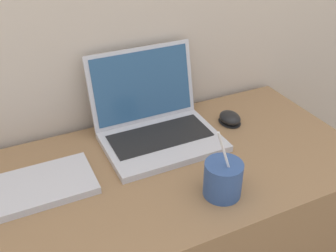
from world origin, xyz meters
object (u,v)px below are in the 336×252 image
(external_keyboard, at_px, (7,195))
(computer_mouse, at_px, (230,118))
(laptop, at_px, (155,121))
(drink_cup, at_px, (223,178))

(external_keyboard, bearing_deg, computer_mouse, 5.47)
(computer_mouse, xyz_separation_m, external_keyboard, (-0.69, -0.07, -0.01))
(laptop, distance_m, drink_cup, 0.31)
(computer_mouse, height_order, external_keyboard, computer_mouse)
(laptop, relative_size, computer_mouse, 4.00)
(drink_cup, bearing_deg, laptop, 98.15)
(laptop, distance_m, external_keyboard, 0.46)
(laptop, xyz_separation_m, drink_cup, (0.04, -0.31, -0.01))
(laptop, height_order, computer_mouse, laptop)
(computer_mouse, bearing_deg, external_keyboard, -174.53)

